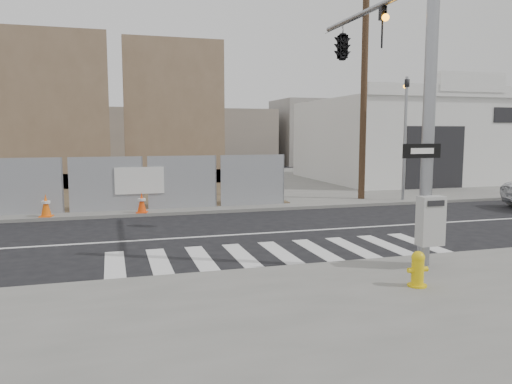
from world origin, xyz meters
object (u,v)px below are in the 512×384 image
object	(u,v)px
traffic_cone_c	(46,206)
fire_hydrant	(418,269)
signal_pole	(367,64)
auto_shop	(413,140)
traffic_cone_d	(142,203)

from	to	relation	value
traffic_cone_c	fire_hydrant	bearing A→B (deg)	-53.53
signal_pole	auto_shop	size ratio (longest dim) A/B	0.58
fire_hydrant	traffic_cone_d	distance (m)	11.25
traffic_cone_d	traffic_cone_c	bearing A→B (deg)	179.09
signal_pole	auto_shop	bearing A→B (deg)	52.54
fire_hydrant	traffic_cone_c	bearing A→B (deg)	126.79
auto_shop	traffic_cone_c	xyz separation A→B (m)	(-20.20, -8.69, -2.03)
fire_hydrant	traffic_cone_c	xyz separation A→B (m)	(-7.67, 10.38, 0.05)
signal_pole	traffic_cone_d	xyz separation A→B (m)	(-5.48, 6.27, -4.30)
auto_shop	traffic_cone_c	distance (m)	22.09
fire_hydrant	traffic_cone_d	size ratio (longest dim) A/B	0.92
fire_hydrant	traffic_cone_c	world-z (taller)	traffic_cone_c
signal_pole	traffic_cone_d	world-z (taller)	signal_pole
auto_shop	traffic_cone_d	xyz separation A→B (m)	(-16.98, -8.75, -2.06)
auto_shop	fire_hydrant	xyz separation A→B (m)	(-12.53, -19.07, -2.08)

